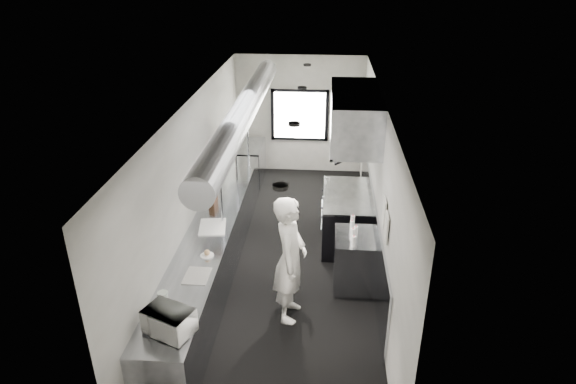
% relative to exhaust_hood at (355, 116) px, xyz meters
% --- Properties ---
extents(floor, '(3.00, 8.00, 0.01)m').
position_rel_exhaust_hood_xyz_m(floor, '(-1.10, -0.70, -2.39)').
color(floor, black).
rests_on(floor, ground).
extents(ceiling, '(3.00, 8.00, 0.01)m').
position_rel_exhaust_hood_xyz_m(ceiling, '(-1.10, -0.70, 0.41)').
color(ceiling, silver).
rests_on(ceiling, wall_back).
extents(wall_back, '(3.00, 0.02, 2.80)m').
position_rel_exhaust_hood_xyz_m(wall_back, '(-1.10, 3.30, -0.99)').
color(wall_back, beige).
rests_on(wall_back, floor).
extents(wall_front, '(3.00, 0.02, 2.80)m').
position_rel_exhaust_hood_xyz_m(wall_front, '(-1.10, -4.70, -0.99)').
color(wall_front, beige).
rests_on(wall_front, floor).
extents(wall_left, '(0.02, 8.00, 2.80)m').
position_rel_exhaust_hood_xyz_m(wall_left, '(-2.60, -0.70, -0.99)').
color(wall_left, beige).
rests_on(wall_left, floor).
extents(wall_right, '(0.02, 8.00, 2.80)m').
position_rel_exhaust_hood_xyz_m(wall_right, '(0.40, -0.70, -0.99)').
color(wall_right, beige).
rests_on(wall_right, floor).
extents(wall_cladding, '(0.03, 5.50, 1.10)m').
position_rel_exhaust_hood_xyz_m(wall_cladding, '(0.38, -0.40, -1.84)').
color(wall_cladding, gray).
rests_on(wall_cladding, wall_right).
extents(hvac_duct, '(0.40, 6.40, 0.40)m').
position_rel_exhaust_hood_xyz_m(hvac_duct, '(-1.80, -0.30, 0.16)').
color(hvac_duct, '#989AA0').
rests_on(hvac_duct, ceiling).
extents(service_window, '(1.36, 0.05, 1.25)m').
position_rel_exhaust_hood_xyz_m(service_window, '(-1.10, 3.26, -0.99)').
color(service_window, white).
rests_on(service_window, wall_back).
extents(exhaust_hood, '(0.81, 2.20, 0.88)m').
position_rel_exhaust_hood_xyz_m(exhaust_hood, '(0.00, 0.00, 0.00)').
color(exhaust_hood, gray).
rests_on(exhaust_hood, ceiling).
extents(prep_counter, '(0.70, 6.00, 0.90)m').
position_rel_exhaust_hood_xyz_m(prep_counter, '(-2.25, -1.20, -1.94)').
color(prep_counter, gray).
rests_on(prep_counter, floor).
extents(pass_shelf, '(0.45, 3.00, 0.68)m').
position_rel_exhaust_hood_xyz_m(pass_shelf, '(-2.29, 0.30, -0.86)').
color(pass_shelf, gray).
rests_on(pass_shelf, prep_counter).
extents(range, '(0.88, 1.60, 0.94)m').
position_rel_exhaust_hood_xyz_m(range, '(-0.06, 0.00, -1.92)').
color(range, black).
rests_on(range, floor).
extents(bottle_station, '(0.65, 0.80, 0.90)m').
position_rel_exhaust_hood_xyz_m(bottle_station, '(0.05, -1.40, -1.94)').
color(bottle_station, gray).
rests_on(bottle_station, floor).
extents(far_work_table, '(0.70, 1.20, 0.90)m').
position_rel_exhaust_hood_xyz_m(far_work_table, '(-2.25, 2.50, -1.94)').
color(far_work_table, gray).
rests_on(far_work_table, floor).
extents(notice_sheet_a, '(0.02, 0.28, 0.38)m').
position_rel_exhaust_hood_xyz_m(notice_sheet_a, '(0.37, -1.90, -0.79)').
color(notice_sheet_a, beige).
rests_on(notice_sheet_a, wall_right).
extents(notice_sheet_b, '(0.02, 0.28, 0.38)m').
position_rel_exhaust_hood_xyz_m(notice_sheet_b, '(0.37, -2.25, -0.84)').
color(notice_sheet_b, beige).
rests_on(notice_sheet_b, wall_right).
extents(line_cook, '(0.52, 0.74, 1.92)m').
position_rel_exhaust_hood_xyz_m(line_cook, '(-0.91, -2.22, -1.43)').
color(line_cook, white).
rests_on(line_cook, floor).
extents(microwave, '(0.61, 0.55, 0.30)m').
position_rel_exhaust_hood_xyz_m(microwave, '(-2.18, -3.74, -1.34)').
color(microwave, white).
rests_on(microwave, prep_counter).
extents(deli_tub_a, '(0.13, 0.13, 0.09)m').
position_rel_exhaust_hood_xyz_m(deli_tub_a, '(-2.38, -3.49, -1.44)').
color(deli_tub_a, silver).
rests_on(deli_tub_a, prep_counter).
extents(deli_tub_b, '(0.17, 0.17, 0.10)m').
position_rel_exhaust_hood_xyz_m(deli_tub_b, '(-2.44, -3.15, -1.44)').
color(deli_tub_b, silver).
rests_on(deli_tub_b, prep_counter).
extents(newspaper, '(0.33, 0.41, 0.01)m').
position_rel_exhaust_hood_xyz_m(newspaper, '(-2.14, -2.63, -1.49)').
color(newspaper, silver).
rests_on(newspaper, prep_counter).
extents(small_plate, '(0.24, 0.24, 0.02)m').
position_rel_exhaust_hood_xyz_m(small_plate, '(-2.11, -2.13, -1.48)').
color(small_plate, white).
rests_on(small_plate, prep_counter).
extents(pastry, '(0.08, 0.08, 0.08)m').
position_rel_exhaust_hood_xyz_m(pastry, '(-2.11, -2.13, -1.43)').
color(pastry, tan).
rests_on(pastry, small_plate).
extents(cutting_board, '(0.49, 0.60, 0.02)m').
position_rel_exhaust_hood_xyz_m(cutting_board, '(-2.22, -1.30, -1.48)').
color(cutting_board, silver).
rests_on(cutting_board, prep_counter).
extents(knife_block, '(0.13, 0.24, 0.25)m').
position_rel_exhaust_hood_xyz_m(knife_block, '(-2.40, -0.39, -1.36)').
color(knife_block, brown).
rests_on(knife_block, prep_counter).
extents(plate_stack_a, '(0.27, 0.27, 0.27)m').
position_rel_exhaust_hood_xyz_m(plate_stack_a, '(-2.33, -0.54, -0.69)').
color(plate_stack_a, white).
rests_on(plate_stack_a, pass_shelf).
extents(plate_stack_b, '(0.29, 0.29, 0.32)m').
position_rel_exhaust_hood_xyz_m(plate_stack_b, '(-2.27, 0.12, -0.66)').
color(plate_stack_b, white).
rests_on(plate_stack_b, pass_shelf).
extents(plate_stack_c, '(0.32, 0.32, 0.37)m').
position_rel_exhaust_hood_xyz_m(plate_stack_c, '(-2.31, 0.60, -0.64)').
color(plate_stack_c, white).
rests_on(plate_stack_c, pass_shelf).
extents(plate_stack_d, '(0.31, 0.31, 0.41)m').
position_rel_exhaust_hood_xyz_m(plate_stack_d, '(-2.30, 0.91, -0.62)').
color(plate_stack_d, white).
rests_on(plate_stack_d, pass_shelf).
extents(squeeze_bottle_a, '(0.06, 0.06, 0.17)m').
position_rel_exhaust_hood_xyz_m(squeeze_bottle_a, '(-0.01, -1.71, -1.40)').
color(squeeze_bottle_a, silver).
rests_on(squeeze_bottle_a, bottle_station).
extents(squeeze_bottle_b, '(0.07, 0.07, 0.19)m').
position_rel_exhaust_hood_xyz_m(squeeze_bottle_b, '(-0.01, -1.52, -1.39)').
color(squeeze_bottle_b, silver).
rests_on(squeeze_bottle_b, bottle_station).
extents(squeeze_bottle_c, '(0.08, 0.08, 0.19)m').
position_rel_exhaust_hood_xyz_m(squeeze_bottle_c, '(0.04, -1.44, -1.39)').
color(squeeze_bottle_c, silver).
rests_on(squeeze_bottle_c, bottle_station).
extents(squeeze_bottle_d, '(0.07, 0.07, 0.17)m').
position_rel_exhaust_hood_xyz_m(squeeze_bottle_d, '(-0.01, -1.22, -1.41)').
color(squeeze_bottle_d, silver).
rests_on(squeeze_bottle_d, bottle_station).
extents(squeeze_bottle_e, '(0.07, 0.07, 0.20)m').
position_rel_exhaust_hood_xyz_m(squeeze_bottle_e, '(0.00, -1.11, -1.39)').
color(squeeze_bottle_e, silver).
rests_on(squeeze_bottle_e, bottle_station).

